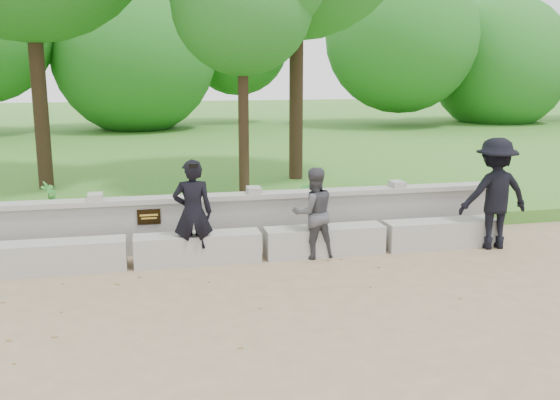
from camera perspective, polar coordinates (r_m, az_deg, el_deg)
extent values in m
plane|color=#987D5D|center=(7.80, -13.66, -10.19)|extent=(80.00, 80.00, 0.00)
cube|color=#2A691C|center=(21.42, -13.11, 4.19)|extent=(40.00, 22.00, 0.25)
cube|color=#A7A59E|center=(9.60, -19.55, -4.91)|extent=(1.90, 0.45, 0.45)
cube|color=#A7A59E|center=(9.55, -7.53, -4.40)|extent=(1.90, 0.45, 0.45)
cube|color=#A7A59E|center=(9.91, 4.09, -3.72)|extent=(1.90, 0.45, 0.45)
cube|color=#A7A59E|center=(10.64, 14.48, -2.98)|extent=(1.90, 0.45, 0.45)
cube|color=#9D9B95|center=(10.15, -13.55, -2.57)|extent=(12.50, 0.25, 0.82)
cube|color=#A7A59E|center=(10.05, -13.68, -0.08)|extent=(12.50, 0.35, 0.08)
cube|color=black|center=(9.96, -11.90, -1.52)|extent=(0.36, 0.02, 0.24)
imported|color=black|center=(9.30, -7.98, -1.17)|extent=(0.60, 0.41, 1.60)
cube|color=black|center=(8.85, -7.95, 3.10)|extent=(0.14, 0.03, 0.07)
imported|color=#414146|center=(9.64, 3.07, -1.18)|extent=(0.74, 0.61, 1.42)
imported|color=black|center=(10.69, 19.02, 0.57)|extent=(1.17, 0.67, 1.81)
cylinder|color=#382619|center=(14.78, -21.23, 10.29)|extent=(0.33, 0.33, 4.85)
cylinder|color=#382619|center=(13.32, -3.36, 7.75)|extent=(0.23, 0.23, 3.35)
cylinder|color=#382619|center=(15.11, 1.49, 11.21)|extent=(0.33, 0.33, 4.91)
imported|color=#2E842D|center=(12.06, -20.34, 0.10)|extent=(0.37, 0.41, 0.65)
imported|color=#2E842D|center=(11.35, 2.57, -0.06)|extent=(0.41, 0.39, 0.58)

